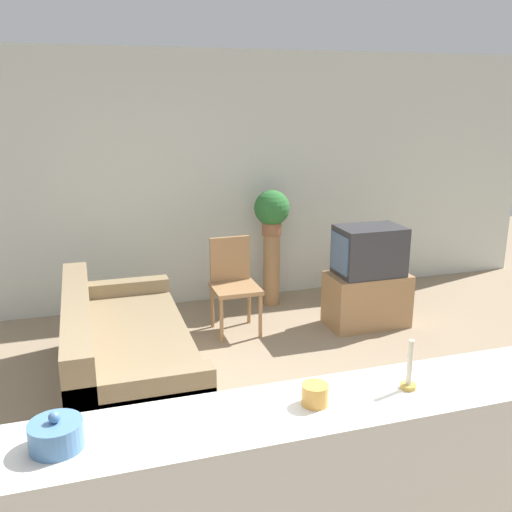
{
  "coord_description": "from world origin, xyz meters",
  "views": [
    {
      "loc": [
        -0.85,
        -2.58,
        2.24
      ],
      "look_at": [
        0.61,
        2.1,
        0.85
      ],
      "focal_mm": 40.0,
      "sensor_mm": 36.0,
      "label": 1
    }
  ],
  "objects_px": {
    "couch": "(124,356)",
    "potted_plant": "(272,210)",
    "wooden_chair": "(233,280)",
    "decorative_bowl": "(56,435)",
    "television": "(369,251)"
  },
  "relations": [
    {
      "from": "wooden_chair",
      "to": "decorative_bowl",
      "type": "bearing_deg",
      "value": -115.54
    },
    {
      "from": "television",
      "to": "decorative_bowl",
      "type": "relative_size",
      "value": 3.3
    },
    {
      "from": "wooden_chair",
      "to": "decorative_bowl",
      "type": "height_order",
      "value": "decorative_bowl"
    },
    {
      "from": "wooden_chair",
      "to": "decorative_bowl",
      "type": "relative_size",
      "value": 4.67
    },
    {
      "from": "couch",
      "to": "potted_plant",
      "type": "xyz_separation_m",
      "value": [
        1.71,
        1.47,
        0.78
      ]
    },
    {
      "from": "couch",
      "to": "television",
      "type": "distance_m",
      "value": 2.55
    },
    {
      "from": "couch",
      "to": "potted_plant",
      "type": "relative_size",
      "value": 4.21
    },
    {
      "from": "television",
      "to": "potted_plant",
      "type": "height_order",
      "value": "potted_plant"
    },
    {
      "from": "television",
      "to": "potted_plant",
      "type": "bearing_deg",
      "value": 130.08
    },
    {
      "from": "television",
      "to": "decorative_bowl",
      "type": "height_order",
      "value": "decorative_bowl"
    },
    {
      "from": "couch",
      "to": "television",
      "type": "bearing_deg",
      "value": 14.4
    },
    {
      "from": "wooden_chair",
      "to": "decorative_bowl",
      "type": "xyz_separation_m",
      "value": [
        -1.51,
        -3.15,
        0.55
      ]
    },
    {
      "from": "potted_plant",
      "to": "television",
      "type": "bearing_deg",
      "value": -49.92
    },
    {
      "from": "television",
      "to": "wooden_chair",
      "type": "xyz_separation_m",
      "value": [
        -1.3,
        0.28,
        -0.26
      ]
    },
    {
      "from": "couch",
      "to": "television",
      "type": "xyz_separation_m",
      "value": [
        2.43,
        0.62,
        0.49
      ]
    }
  ]
}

